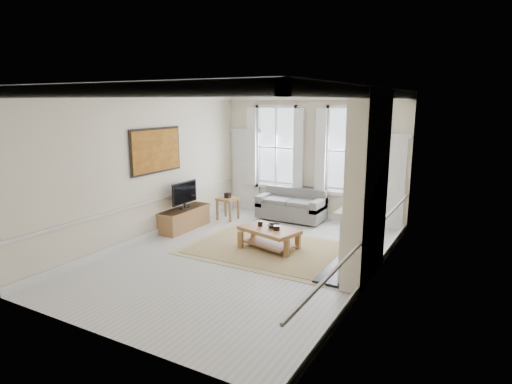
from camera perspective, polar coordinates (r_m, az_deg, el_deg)
The scene contains 23 objects.
floor at distance 9.01m, azimuth -1.53°, elevation -8.63°, with size 7.20×7.20×0.00m, color #B7B5AD.
ceiling at distance 8.44m, azimuth -1.66°, elevation 13.54°, with size 7.20×7.20×0.00m, color white.
back_wall at distance 11.77m, azimuth 7.42°, elevation 4.69°, with size 5.20×5.20×0.00m, color beige.
left_wall at distance 10.12m, azimuth -14.38°, elevation 3.25°, with size 7.20×7.20×0.00m, color beige.
right_wall at distance 7.59m, azimuth 15.54°, elevation 0.38°, with size 7.20×7.20×0.00m, color beige.
window_left at distance 12.12m, azimuth 2.72°, elevation 5.94°, with size 1.26×0.20×2.20m, color #B2BCC6, non-canonical shape.
window_right at distance 11.35m, azimuth 12.29°, elevation 5.27°, with size 1.26×0.20×2.20m, color #B2BCC6, non-canonical shape.
door_left at distance 12.70m, azimuth -1.34°, elevation 2.81°, with size 0.90×0.08×2.30m, color silver.
door_right at distance 11.23m, azimuth 17.02°, elevation 1.08°, with size 0.90×0.08×2.30m, color silver.
painting at distance 10.27m, azimuth -13.17°, elevation 5.40°, with size 0.05×1.66×1.06m, color #AD7A1D.
chimney_breast at distance 7.82m, azimuth 14.65°, elevation 0.76°, with size 0.35×1.70×3.38m, color beige.
hearth at distance 8.41m, azimuth 11.20°, elevation -10.22°, with size 0.55×1.50×0.05m, color black.
fireplace at distance 8.12m, azimuth 12.75°, elevation -5.80°, with size 0.21×1.45×1.33m.
mirror at distance 7.82m, azimuth 13.26°, elevation 3.43°, with size 0.06×1.26×1.06m, color gold.
sofa at distance 11.70m, azimuth 4.80°, elevation -2.00°, with size 1.78×0.87×0.84m.
side_table at distance 11.67m, azimuth -3.79°, elevation -1.32°, with size 0.53×0.53×0.60m.
rug at distance 9.45m, azimuth 1.76°, elevation -7.56°, with size 3.50×2.60×0.02m, color olive.
coffee_table at distance 9.33m, azimuth 1.78°, elevation -5.34°, with size 1.42×1.05×0.48m.
ceramic_pot_a at distance 9.44m, azimuth 0.57°, elevation -4.25°, with size 0.11×0.11×0.11m, color black.
ceramic_pot_b at distance 9.16m, azimuth 2.75°, elevation -4.81°, with size 0.14×0.14×0.10m, color black.
bowl at distance 9.36m, azimuth 2.34°, elevation -4.55°, with size 0.28×0.28×0.07m, color black.
tv_stand at distance 10.97m, azimuth -9.48°, elevation -3.53°, with size 0.48×1.51×0.54m, color brown.
tv at distance 10.80m, azimuth -9.51°, elevation -0.15°, with size 0.08×0.90×0.68m.
Camera 1 is at (4.31, -7.25, 3.16)m, focal length 30.00 mm.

